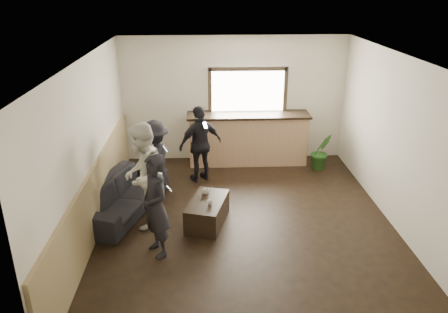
{
  "coord_description": "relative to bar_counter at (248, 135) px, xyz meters",
  "views": [
    {
      "loc": [
        -0.68,
        -6.53,
        3.88
      ],
      "look_at": [
        -0.35,
        0.4,
        1.07
      ],
      "focal_mm": 35.0,
      "sensor_mm": 36.0,
      "label": 1
    }
  ],
  "objects": [
    {
      "name": "sofa",
      "position": [
        -2.45,
        -2.2,
        -0.32
      ],
      "size": [
        1.49,
        2.33,
        0.64
      ],
      "primitive_type": "imported",
      "rotation": [
        0.0,
        0.0,
        1.25
      ],
      "color": "black",
      "rests_on": "ground"
    },
    {
      "name": "coffee_table",
      "position": [
        -0.95,
        -2.7,
        -0.42
      ],
      "size": [
        0.8,
        1.1,
        0.44
      ],
      "primitive_type": "cube",
      "rotation": [
        0.0,
        0.0,
        -0.28
      ],
      "color": "black",
      "rests_on": "ground"
    },
    {
      "name": "person_d",
      "position": [
        -1.06,
        -0.93,
        0.15
      ],
      "size": [
        1.01,
        0.77,
        1.59
      ],
      "rotation": [
        0.0,
        0.0,
        -2.67
      ],
      "color": "black",
      "rests_on": "ground"
    },
    {
      "name": "person_a",
      "position": [
        -1.71,
        -3.53,
        0.16
      ],
      "size": [
        0.63,
        0.7,
        1.61
      ],
      "rotation": [
        0.0,
        0.0,
        -1.04
      ],
      "color": "black",
      "rests_on": "ground"
    },
    {
      "name": "cup_a",
      "position": [
        -0.97,
        -2.45,
        -0.15
      ],
      "size": [
        0.13,
        0.13,
        0.1
      ],
      "primitive_type": "imported",
      "rotation": [
        0.0,
        0.0,
        3.18
      ],
      "color": "silver",
      "rests_on": "coffee_table"
    },
    {
      "name": "bar_counter",
      "position": [
        0.0,
        0.0,
        0.0
      ],
      "size": [
        2.7,
        0.68,
        2.13
      ],
      "color": "tan",
      "rests_on": "ground"
    },
    {
      "name": "room_shell",
      "position": [
        -1.04,
        -2.7,
        0.83
      ],
      "size": [
        5.01,
        6.01,
        2.8
      ],
      "color": "silver",
      "rests_on": "ground"
    },
    {
      "name": "cup_b",
      "position": [
        -0.9,
        -2.85,
        -0.16
      ],
      "size": [
        0.12,
        0.12,
        0.08
      ],
      "primitive_type": "imported",
      "rotation": [
        0.0,
        0.0,
        1.99
      ],
      "color": "silver",
      "rests_on": "coffee_table"
    },
    {
      "name": "person_b",
      "position": [
        -2.0,
        -2.66,
        0.26
      ],
      "size": [
        0.78,
        0.95,
        1.79
      ],
      "rotation": [
        0.0,
        0.0,
        -1.69
      ],
      "color": "white",
      "rests_on": "ground"
    },
    {
      "name": "potted_plant",
      "position": [
        1.56,
        -0.49,
        -0.23
      ],
      "size": [
        0.53,
        0.47,
        0.82
      ],
      "primitive_type": "imported",
      "rotation": [
        0.0,
        0.0,
        0.27
      ],
      "color": "#2D6623",
      "rests_on": "ground"
    },
    {
      "name": "person_c",
      "position": [
        -1.9,
        -1.71,
        0.13
      ],
      "size": [
        0.75,
        1.09,
        1.54
      ],
      "rotation": [
        0.0,
        0.0,
        -1.76
      ],
      "color": "black",
      "rests_on": "ground"
    },
    {
      "name": "ground",
      "position": [
        -0.3,
        -2.7,
        -0.64
      ],
      "size": [
        5.0,
        6.0,
        0.01
      ],
      "primitive_type": "cube",
      "color": "black"
    }
  ]
}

